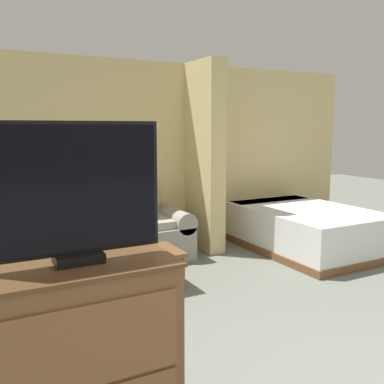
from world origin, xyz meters
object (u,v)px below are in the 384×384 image
tv (76,193)px  bed (304,228)px  coffee_table (147,256)px  table_lamp (29,205)px  tv_dresser (83,358)px  couch (119,236)px

tv → bed: bearing=32.6°
coffee_table → table_lamp: 1.58m
tv_dresser → couch: bearing=68.7°
coffee_table → tv: bearing=-120.2°
coffee_table → tv_dresser: (-1.15, -1.97, 0.15)m
coffee_table → table_lamp: table_lamp is taller
coffee_table → tv_dresser: tv_dresser is taller
table_lamp → bed: bearing=-11.5°
bed → tv: bearing=-147.4°
coffee_table → table_lamp: bearing=132.0°
couch → coffee_table: couch is taller
couch → coffee_table: bearing=-92.0°
tv_dresser → bed: tv_dresser is taller
couch → table_lamp: (-1.05, 0.06, 0.49)m
tv_dresser → table_lamp: bearing=87.6°
table_lamp → coffee_table: bearing=-48.0°
table_lamp → tv: (-0.13, -3.09, 0.57)m
tv_dresser → tv: 0.87m
tv → bed: size_ratio=0.41×
couch → table_lamp: table_lamp is taller
table_lamp → tv: 3.15m
tv → couch: bearing=68.7°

